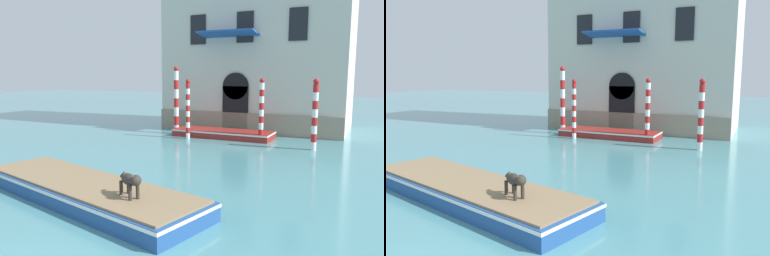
# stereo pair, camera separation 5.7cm
# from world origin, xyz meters

# --- Properties ---
(palazzo_left) EXTENTS (11.39, 7.40, 14.73)m
(palazzo_left) POSITION_xyz_m (-2.09, 21.72, 7.35)
(palazzo_left) COLOR beige
(palazzo_left) RESTS_ON ground_plane
(boat_foreground) EXTENTS (8.28, 3.95, 0.54)m
(boat_foreground) POSITION_xyz_m (-2.30, 5.21, 0.29)
(boat_foreground) COLOR #234C8C
(boat_foreground) RESTS_ON ground_plane
(dog_on_deck) EXTENTS (0.91, 0.61, 0.67)m
(dog_on_deck) POSITION_xyz_m (-0.27, 4.62, 0.97)
(dog_on_deck) COLOR #332D28
(dog_on_deck) RESTS_ON boat_foreground
(boat_moored_near_palazzo) EXTENTS (5.66, 1.89, 0.41)m
(boat_moored_near_palazzo) POSITION_xyz_m (-2.70, 16.91, 0.22)
(boat_moored_near_palazzo) COLOR maroon
(boat_moored_near_palazzo) RESTS_ON ground_plane
(mooring_pole_0) EXTENTS (0.26, 0.26, 3.36)m
(mooring_pole_0) POSITION_xyz_m (-0.31, 16.27, 1.70)
(mooring_pole_0) COLOR white
(mooring_pole_0) RESTS_ON ground_plane
(mooring_pole_1) EXTENTS (0.23, 0.23, 3.30)m
(mooring_pole_1) POSITION_xyz_m (-4.27, 15.60, 1.67)
(mooring_pole_1) COLOR white
(mooring_pole_1) RESTS_ON ground_plane
(mooring_pole_2) EXTENTS (0.29, 0.29, 4.01)m
(mooring_pole_2) POSITION_xyz_m (-5.65, 16.79, 2.03)
(mooring_pole_2) COLOR white
(mooring_pole_2) RESTS_ON ground_plane
(mooring_pole_3) EXTENTS (0.27, 0.27, 3.37)m
(mooring_pole_3) POSITION_xyz_m (2.50, 15.40, 1.71)
(mooring_pole_3) COLOR white
(mooring_pole_3) RESTS_ON ground_plane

